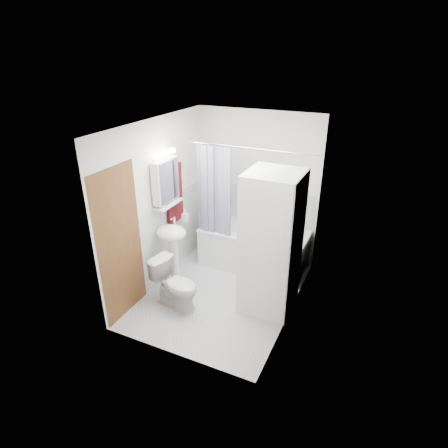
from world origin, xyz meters
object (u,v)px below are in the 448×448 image
at_px(washer_dryer, 271,244).
at_px(bathtub, 254,246).
at_px(sink, 172,242).
at_px(toilet, 176,285).

bearing_deg(washer_dryer, bathtub, 121.44).
xyz_separation_m(sink, toilet, (0.30, -0.44, -0.37)).
bearing_deg(sink, bathtub, 48.11).
height_order(washer_dryer, toilet, washer_dryer).
height_order(bathtub, sink, sink).
relative_size(sink, washer_dryer, 0.55).
relative_size(bathtub, toilet, 2.44).
height_order(bathtub, toilet, toilet).
distance_m(bathtub, sink, 1.38).
bearing_deg(washer_dryer, toilet, -154.56).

